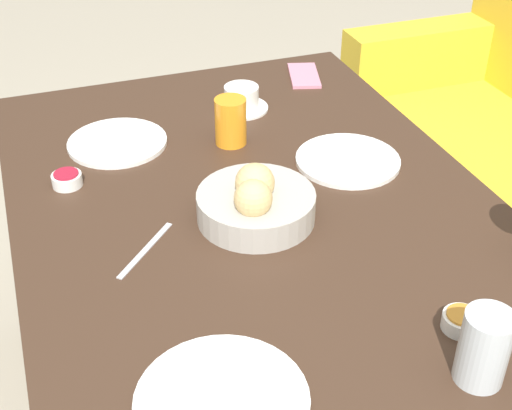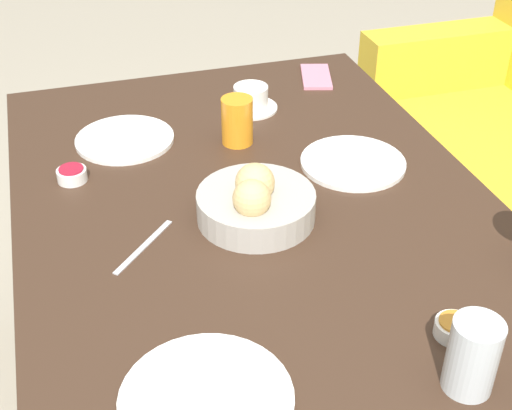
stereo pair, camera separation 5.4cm
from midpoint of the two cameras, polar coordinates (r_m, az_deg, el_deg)
The scene contains 12 objects.
dining_table at distance 1.37m, azimuth 2.25°, elevation -4.65°, with size 1.48×0.92×0.70m.
bread_basket at distance 1.32m, azimuth 1.12°, elevation 0.17°, with size 0.22×0.22×0.11m.
plate_near_left at distance 1.62m, azimuth -9.51°, elevation 5.21°, with size 0.22×0.22×0.01m.
plate_near_right at distance 1.02m, azimuth -2.43°, elevation -15.25°, with size 0.24×0.24×0.01m.
plate_far_center at distance 1.53m, azimuth 8.77°, elevation 3.37°, with size 0.22×0.22×0.01m.
juice_glass at distance 1.57m, azimuth -0.53°, elevation 6.74°, with size 0.07×0.07×0.11m.
water_tumbler at distance 1.05m, azimuth 18.38°, elevation -11.40°, with size 0.07×0.07×0.12m.
coffee_cup at distance 1.73m, azimuth 0.48°, elevation 8.47°, with size 0.13×0.13×0.06m.
jam_bowl_berry at distance 1.49m, azimuth -13.52°, elevation 2.38°, with size 0.06×0.06×0.03m.
jam_bowl_honey at distance 1.15m, azimuth 16.89°, elevation -9.43°, with size 0.06×0.06×0.03m.
knife_silver at distance 1.29m, azimuth -7.79°, elevation -3.32°, with size 0.13×0.13×0.00m.
cell_phone at distance 1.91m, azimuth 5.65°, elevation 10.18°, with size 0.16×0.11×0.01m.
Camera 2 is at (1.01, -0.34, 1.48)m, focal length 50.00 mm.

